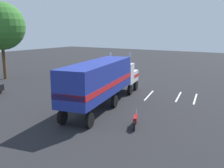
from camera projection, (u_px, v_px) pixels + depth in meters
ground_plane at (121, 91)px, 29.13m from camera, size 120.00×120.00×0.00m
lane_stripe_near at (149, 95)px, 27.30m from camera, size 4.33×1.10×0.01m
lane_stripe_mid at (178, 97)px, 26.75m from camera, size 4.35×1.01×0.01m
lane_stripe_far at (195, 99)px, 25.91m from camera, size 4.35×0.98×0.01m
semi_truck at (103, 79)px, 23.03m from camera, size 14.36×5.55×4.50m
person_bystander at (95, 87)px, 27.04m from camera, size 0.34×0.47×1.63m
motorcycle at (135, 120)px, 18.34m from camera, size 1.99×0.90×1.12m
tree_left at (1, 26)px, 35.17m from camera, size 6.57×6.57×10.66m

